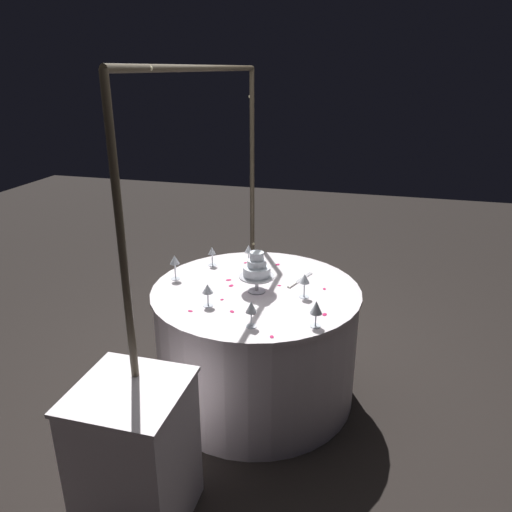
# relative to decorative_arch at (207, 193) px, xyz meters

# --- Properties ---
(ground_plane) EXTENTS (12.00, 12.00, 0.00)m
(ground_plane) POSITION_rel_decorative_arch_xyz_m (-0.00, -0.31, -1.40)
(ground_plane) COLOR black
(decorative_arch) EXTENTS (2.10, 0.05, 2.12)m
(decorative_arch) POSITION_rel_decorative_arch_xyz_m (0.00, 0.00, 0.00)
(decorative_arch) COLOR #473D2D
(decorative_arch) RESTS_ON ground
(main_table) EXTENTS (1.34, 1.34, 0.79)m
(main_table) POSITION_rel_decorative_arch_xyz_m (-0.00, -0.31, -1.00)
(main_table) COLOR white
(main_table) RESTS_ON ground
(side_table) EXTENTS (0.50, 0.50, 0.77)m
(side_table) POSITION_rel_decorative_arch_xyz_m (-1.13, -0.02, -1.01)
(side_table) COLOR white
(side_table) RESTS_ON ground
(tiered_cake) EXTENTS (0.22, 0.22, 0.27)m
(tiered_cake) POSITION_rel_decorative_arch_xyz_m (-0.04, -0.32, -0.46)
(tiered_cake) COLOR silver
(tiered_cake) RESTS_ON main_table
(wine_glass_0) EXTENTS (0.06, 0.06, 0.15)m
(wine_glass_0) POSITION_rel_decorative_arch_xyz_m (-0.48, -0.41, -0.50)
(wine_glass_0) COLOR silver
(wine_glass_0) RESTS_ON main_table
(wine_glass_1) EXTENTS (0.06, 0.06, 0.17)m
(wine_glass_1) POSITION_rel_decorative_arch_xyz_m (0.01, 0.25, -0.48)
(wine_glass_1) COLOR silver
(wine_glass_1) RESTS_ON main_table
(wine_glass_2) EXTENTS (0.06, 0.06, 0.16)m
(wine_glass_2) POSITION_rel_decorative_arch_xyz_m (0.34, -0.16, -0.48)
(wine_glass_2) COLOR silver
(wine_glass_2) RESTS_ON main_table
(wine_glass_3) EXTENTS (0.07, 0.07, 0.15)m
(wine_glass_3) POSITION_rel_decorative_arch_xyz_m (-0.39, -0.75, -0.50)
(wine_glass_3) COLOR silver
(wine_glass_3) RESTS_ON main_table
(wine_glass_4) EXTENTS (0.06, 0.06, 0.14)m
(wine_glass_4) POSITION_rel_decorative_arch_xyz_m (0.30, 0.10, -0.51)
(wine_glass_4) COLOR silver
(wine_glass_4) RESTS_ON main_table
(wine_glass_5) EXTENTS (0.06, 0.06, 0.15)m
(wine_glass_5) POSITION_rel_decorative_arch_xyz_m (-0.04, -0.62, -0.49)
(wine_glass_5) COLOR silver
(wine_glass_5) RESTS_ON main_table
(wine_glass_6) EXTENTS (0.07, 0.07, 0.14)m
(wine_glass_6) POSITION_rel_decorative_arch_xyz_m (-0.31, -0.10, -0.50)
(wine_glass_6) COLOR silver
(wine_glass_6) RESTS_ON main_table
(cake_knife) EXTENTS (0.28, 0.12, 0.01)m
(cake_knife) POSITION_rel_decorative_arch_xyz_m (0.18, -0.55, -0.60)
(cake_knife) COLOR silver
(cake_knife) RESTS_ON main_table
(rose_petal_0) EXTENTS (0.04, 0.03, 0.00)m
(rose_petal_0) POSITION_rel_decorative_arch_xyz_m (-0.24, -0.78, -0.61)
(rose_petal_0) COLOR #C61951
(rose_petal_0) RESTS_ON main_table
(rose_petal_1) EXTENTS (0.03, 0.03, 0.00)m
(rose_petal_1) POSITION_rel_decorative_arch_xyz_m (0.40, -0.12, -0.61)
(rose_petal_1) COLOR #C61951
(rose_petal_1) RESTS_ON main_table
(rose_petal_2) EXTENTS (0.04, 0.03, 0.00)m
(rose_petal_2) POSITION_rel_decorative_arch_xyz_m (-0.56, -0.54, -0.61)
(rose_petal_2) COLOR #C61951
(rose_petal_2) RESTS_ON main_table
(rose_petal_3) EXTENTS (0.03, 0.03, 0.00)m
(rose_petal_3) POSITION_rel_decorative_arch_xyz_m (-0.21, -0.15, -0.61)
(rose_petal_3) COLOR #C61951
(rose_petal_3) RESTS_ON main_table
(rose_petal_4) EXTENTS (0.05, 0.04, 0.00)m
(rose_petal_4) POSITION_rel_decorative_arch_xyz_m (0.43, -0.35, -0.61)
(rose_petal_4) COLOR #C61951
(rose_petal_4) RESTS_ON main_table
(rose_petal_5) EXTENTS (0.04, 0.05, 0.00)m
(rose_petal_5) POSITION_rel_decorative_arch_xyz_m (0.08, -0.10, -0.61)
(rose_petal_5) COLOR #C61951
(rose_petal_5) RESTS_ON main_table
(rose_petal_6) EXTENTS (0.04, 0.04, 0.00)m
(rose_petal_6) POSITION_rel_decorative_arch_xyz_m (-0.34, -0.26, -0.61)
(rose_petal_6) COLOR #C61951
(rose_petal_6) RESTS_ON main_table
(rose_petal_7) EXTENTS (0.03, 0.03, 0.00)m
(rose_petal_7) POSITION_rel_decorative_arch_xyz_m (0.11, -0.73, -0.61)
(rose_petal_7) COLOR #C61951
(rose_petal_7) RESTS_ON main_table
(rose_petal_8) EXTENTS (0.04, 0.03, 0.00)m
(rose_petal_8) POSITION_rel_decorative_arch_xyz_m (0.00, -0.14, -0.61)
(rose_petal_8) COLOR #C61951
(rose_petal_8) RESTS_ON main_table
(rose_petal_9) EXTENTS (0.03, 0.04, 0.00)m
(rose_petal_9) POSITION_rel_decorative_arch_xyz_m (-0.40, -0.02, -0.61)
(rose_petal_9) COLOR #C61951
(rose_petal_9) RESTS_ON main_table
(rose_petal_10) EXTENTS (0.04, 0.04, 0.00)m
(rose_petal_10) POSITION_rel_decorative_arch_xyz_m (-0.33, -0.38, -0.61)
(rose_petal_10) COLOR #C61951
(rose_petal_10) RESTS_ON main_table
(rose_petal_11) EXTENTS (0.04, 0.04, 0.00)m
(rose_petal_11) POSITION_rel_decorative_arch_xyz_m (0.19, -0.20, -0.61)
(rose_petal_11) COLOR #C61951
(rose_petal_11) RESTS_ON main_table
(rose_petal_12) EXTENTS (0.02, 0.03, 0.00)m
(rose_petal_12) POSITION_rel_decorative_arch_xyz_m (0.08, -0.44, -0.61)
(rose_petal_12) COLOR #C61951
(rose_petal_12) RESTS_ON main_table
(rose_petal_13) EXTENTS (0.03, 0.03, 0.00)m
(rose_petal_13) POSITION_rel_decorative_arch_xyz_m (0.23, -0.25, -0.61)
(rose_petal_13) COLOR #C61951
(rose_petal_13) RESTS_ON main_table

